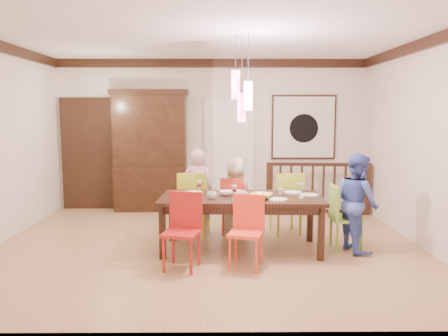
{
  "coord_description": "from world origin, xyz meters",
  "views": [
    {
      "loc": [
        0.18,
        -6.06,
        1.89
      ],
      "look_at": [
        0.23,
        0.13,
        1.1
      ],
      "focal_mm": 35.0,
      "sensor_mm": 36.0,
      "label": 1
    }
  ],
  "objects_px": {
    "dining_table": "(241,202)",
    "person_far_mid": "(236,195)",
    "balustrade": "(318,187)",
    "chair_end_right": "(347,213)",
    "person_end_right": "(357,202)",
    "chair_far_left": "(195,199)",
    "china_hutch": "(150,150)",
    "person_far_left": "(198,191)"
  },
  "relations": [
    {
      "from": "dining_table",
      "to": "person_far_mid",
      "type": "bearing_deg",
      "value": 94.84
    },
    {
      "from": "balustrade",
      "to": "person_far_mid",
      "type": "relative_size",
      "value": 1.6
    },
    {
      "from": "dining_table",
      "to": "chair_end_right",
      "type": "distance_m",
      "value": 1.46
    },
    {
      "from": "person_far_mid",
      "to": "dining_table",
      "type": "bearing_deg",
      "value": 108.07
    },
    {
      "from": "chair_end_right",
      "to": "person_end_right",
      "type": "xyz_separation_m",
      "value": [
        0.13,
        -0.03,
        0.16
      ]
    },
    {
      "from": "balustrade",
      "to": "chair_far_left",
      "type": "bearing_deg",
      "value": -143.3
    },
    {
      "from": "dining_table",
      "to": "person_far_mid",
      "type": "relative_size",
      "value": 1.85
    },
    {
      "from": "china_hutch",
      "to": "balustrade",
      "type": "bearing_deg",
      "value": -6.24
    },
    {
      "from": "chair_far_left",
      "to": "balustrade",
      "type": "relative_size",
      "value": 0.51
    },
    {
      "from": "balustrade",
      "to": "person_far_left",
      "type": "relative_size",
      "value": 1.45
    },
    {
      "from": "person_far_left",
      "to": "person_far_mid",
      "type": "relative_size",
      "value": 1.11
    },
    {
      "from": "china_hutch",
      "to": "balustrade",
      "type": "xyz_separation_m",
      "value": [
        3.16,
        -0.35,
        -0.66
      ]
    },
    {
      "from": "dining_table",
      "to": "person_far_left",
      "type": "relative_size",
      "value": 1.67
    },
    {
      "from": "chair_far_left",
      "to": "person_far_left",
      "type": "height_order",
      "value": "person_far_left"
    },
    {
      "from": "china_hutch",
      "to": "person_far_mid",
      "type": "xyz_separation_m",
      "value": [
        1.59,
        -1.64,
        -0.56
      ]
    },
    {
      "from": "dining_table",
      "to": "china_hutch",
      "type": "bearing_deg",
      "value": 125.1
    },
    {
      "from": "balustrade",
      "to": "person_end_right",
      "type": "distance_m",
      "value": 2.21
    },
    {
      "from": "china_hutch",
      "to": "person_end_right",
      "type": "distance_m",
      "value": 4.13
    },
    {
      "from": "person_far_mid",
      "to": "person_end_right",
      "type": "height_order",
      "value": "person_end_right"
    },
    {
      "from": "balustrade",
      "to": "person_far_mid",
      "type": "distance_m",
      "value": 2.04
    },
    {
      "from": "person_far_left",
      "to": "person_end_right",
      "type": "height_order",
      "value": "person_end_right"
    },
    {
      "from": "china_hutch",
      "to": "dining_table",
      "type": "bearing_deg",
      "value": -56.95
    },
    {
      "from": "china_hutch",
      "to": "person_end_right",
      "type": "height_order",
      "value": "china_hutch"
    },
    {
      "from": "person_far_left",
      "to": "balustrade",
      "type": "bearing_deg",
      "value": -138.55
    },
    {
      "from": "china_hutch",
      "to": "person_end_right",
      "type": "xyz_separation_m",
      "value": [
        3.21,
        -2.54,
        -0.49
      ]
    },
    {
      "from": "chair_end_right",
      "to": "china_hutch",
      "type": "distance_m",
      "value": 4.02
    },
    {
      "from": "chair_end_right",
      "to": "person_end_right",
      "type": "distance_m",
      "value": 0.21
    },
    {
      "from": "chair_far_left",
      "to": "balustrade",
      "type": "height_order",
      "value": "chair_far_left"
    },
    {
      "from": "person_far_left",
      "to": "person_end_right",
      "type": "xyz_separation_m",
      "value": [
        2.22,
        -0.87,
        0.01
      ]
    },
    {
      "from": "dining_table",
      "to": "person_end_right",
      "type": "distance_m",
      "value": 1.58
    },
    {
      "from": "dining_table",
      "to": "chair_far_left",
      "type": "relative_size",
      "value": 2.25
    },
    {
      "from": "chair_far_left",
      "to": "chair_end_right",
      "type": "bearing_deg",
      "value": 169.39
    },
    {
      "from": "chair_far_left",
      "to": "chair_end_right",
      "type": "xyz_separation_m",
      "value": [
        2.13,
        -0.76,
        -0.05
      ]
    },
    {
      "from": "chair_far_left",
      "to": "person_far_left",
      "type": "xyz_separation_m",
      "value": [
        0.04,
        0.08,
        0.1
      ]
    },
    {
      "from": "china_hutch",
      "to": "chair_far_left",
      "type": "bearing_deg",
      "value": -61.55
    },
    {
      "from": "china_hutch",
      "to": "person_end_right",
      "type": "relative_size",
      "value": 1.72
    },
    {
      "from": "person_far_left",
      "to": "person_end_right",
      "type": "distance_m",
      "value": 2.39
    },
    {
      "from": "balustrade",
      "to": "person_end_right",
      "type": "height_order",
      "value": "person_end_right"
    },
    {
      "from": "chair_end_right",
      "to": "person_far_left",
      "type": "relative_size",
      "value": 0.68
    },
    {
      "from": "dining_table",
      "to": "person_end_right",
      "type": "xyz_separation_m",
      "value": [
        1.58,
        -0.04,
        0.0
      ]
    },
    {
      "from": "person_far_mid",
      "to": "chair_far_left",
      "type": "bearing_deg",
      "value": 25.03
    },
    {
      "from": "person_far_mid",
      "to": "balustrade",
      "type": "bearing_deg",
      "value": -125.36
    }
  ]
}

